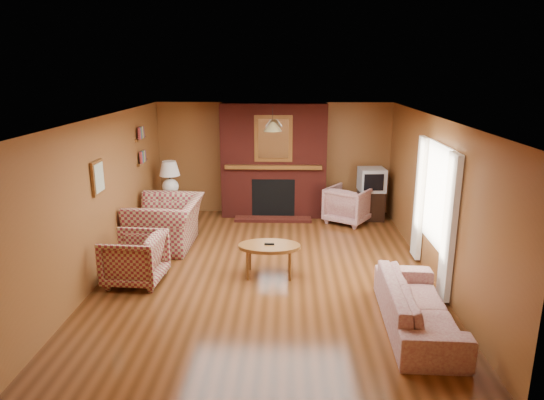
{
  "coord_description": "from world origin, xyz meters",
  "views": [
    {
      "loc": [
        0.3,
        -7.1,
        3.09
      ],
      "look_at": [
        0.04,
        0.6,
        0.99
      ],
      "focal_mm": 32.0,
      "sensor_mm": 36.0,
      "label": 1
    }
  ],
  "objects_px": {
    "floral_armchair": "(348,205)",
    "table_lamp": "(170,176)",
    "coffee_table": "(269,248)",
    "side_table": "(172,208)",
    "plaid_armchair": "(135,259)",
    "floral_sofa": "(418,306)",
    "plaid_loveseat": "(166,223)",
    "crt_tv": "(372,180)",
    "tv_stand": "(370,205)",
    "fireplace": "(274,162)"
  },
  "relations": [
    {
      "from": "plaid_armchair",
      "to": "tv_stand",
      "type": "bearing_deg",
      "value": 133.39
    },
    {
      "from": "floral_armchair",
      "to": "tv_stand",
      "type": "height_order",
      "value": "floral_armchair"
    },
    {
      "from": "side_table",
      "to": "plaid_armchair",
      "type": "bearing_deg",
      "value": -87.1
    },
    {
      "from": "side_table",
      "to": "crt_tv",
      "type": "bearing_deg",
      "value": 4.74
    },
    {
      "from": "plaid_loveseat",
      "to": "coffee_table",
      "type": "distance_m",
      "value": 2.22
    },
    {
      "from": "coffee_table",
      "to": "floral_sofa",
      "type": "bearing_deg",
      "value": -38.72
    },
    {
      "from": "side_table",
      "to": "floral_sofa",
      "type": "bearing_deg",
      "value": -45.94
    },
    {
      "from": "plaid_loveseat",
      "to": "coffee_table",
      "type": "relative_size",
      "value": 1.42
    },
    {
      "from": "plaid_loveseat",
      "to": "table_lamp",
      "type": "xyz_separation_m",
      "value": [
        -0.25,
        1.45,
        0.54
      ]
    },
    {
      "from": "floral_armchair",
      "to": "table_lamp",
      "type": "relative_size",
      "value": 1.19
    },
    {
      "from": "coffee_table",
      "to": "side_table",
      "type": "relative_size",
      "value": 1.62
    },
    {
      "from": "coffee_table",
      "to": "table_lamp",
      "type": "xyz_separation_m",
      "value": [
        -2.13,
        2.63,
        0.53
      ]
    },
    {
      "from": "crt_tv",
      "to": "plaid_armchair",
      "type": "bearing_deg",
      "value": -140.45
    },
    {
      "from": "fireplace",
      "to": "coffee_table",
      "type": "relative_size",
      "value": 2.54
    },
    {
      "from": "plaid_loveseat",
      "to": "crt_tv",
      "type": "height_order",
      "value": "crt_tv"
    },
    {
      "from": "floral_armchair",
      "to": "coffee_table",
      "type": "bearing_deg",
      "value": 93.59
    },
    {
      "from": "table_lamp",
      "to": "crt_tv",
      "type": "height_order",
      "value": "table_lamp"
    },
    {
      "from": "coffee_table",
      "to": "crt_tv",
      "type": "xyz_separation_m",
      "value": [
        2.02,
        2.98,
        0.41
      ]
    },
    {
      "from": "fireplace",
      "to": "plaid_loveseat",
      "type": "bearing_deg",
      "value": -132.99
    },
    {
      "from": "fireplace",
      "to": "coffee_table",
      "type": "distance_m",
      "value": 3.25
    },
    {
      "from": "table_lamp",
      "to": "tv_stand",
      "type": "height_order",
      "value": "table_lamp"
    },
    {
      "from": "plaid_armchair",
      "to": "floral_armchair",
      "type": "xyz_separation_m",
      "value": [
        3.5,
        3.04,
        -0.0
      ]
    },
    {
      "from": "side_table",
      "to": "crt_tv",
      "type": "relative_size",
      "value": 1.05
    },
    {
      "from": "fireplace",
      "to": "crt_tv",
      "type": "height_order",
      "value": "fireplace"
    },
    {
      "from": "floral_sofa",
      "to": "table_lamp",
      "type": "distance_m",
      "value": 5.79
    },
    {
      "from": "fireplace",
      "to": "floral_armchair",
      "type": "height_order",
      "value": "fireplace"
    },
    {
      "from": "floral_sofa",
      "to": "floral_armchair",
      "type": "xyz_separation_m",
      "value": [
        -0.35,
        4.22,
        0.09
      ]
    },
    {
      "from": "plaid_loveseat",
      "to": "floral_sofa",
      "type": "bearing_deg",
      "value": 55.65
    },
    {
      "from": "plaid_loveseat",
      "to": "coffee_table",
      "type": "bearing_deg",
      "value": 59.03
    },
    {
      "from": "floral_sofa",
      "to": "floral_armchair",
      "type": "distance_m",
      "value": 4.23
    },
    {
      "from": "fireplace",
      "to": "crt_tv",
      "type": "bearing_deg",
      "value": -5.3
    },
    {
      "from": "floral_sofa",
      "to": "table_lamp",
      "type": "height_order",
      "value": "table_lamp"
    },
    {
      "from": "side_table",
      "to": "table_lamp",
      "type": "height_order",
      "value": "table_lamp"
    },
    {
      "from": "floral_sofa",
      "to": "plaid_armchair",
      "type": "bearing_deg",
      "value": 74.93
    },
    {
      "from": "coffee_table",
      "to": "side_table",
      "type": "distance_m",
      "value": 3.39
    },
    {
      "from": "side_table",
      "to": "fireplace",
      "type": "bearing_deg",
      "value": 14.29
    },
    {
      "from": "plaid_loveseat",
      "to": "floral_armchair",
      "type": "height_order",
      "value": "plaid_loveseat"
    },
    {
      "from": "plaid_armchair",
      "to": "side_table",
      "type": "relative_size",
      "value": 1.42
    },
    {
      "from": "floral_armchair",
      "to": "side_table",
      "type": "relative_size",
      "value": 1.41
    },
    {
      "from": "plaid_armchair",
      "to": "floral_sofa",
      "type": "bearing_deg",
      "value": 76.83
    },
    {
      "from": "coffee_table",
      "to": "crt_tv",
      "type": "distance_m",
      "value": 3.62
    },
    {
      "from": "tv_stand",
      "to": "crt_tv",
      "type": "bearing_deg",
      "value": -85.91
    },
    {
      "from": "coffee_table",
      "to": "side_table",
      "type": "xyz_separation_m",
      "value": [
        -2.13,
        2.63,
        -0.15
      ]
    },
    {
      "from": "floral_sofa",
      "to": "coffee_table",
      "type": "relative_size",
      "value": 2.09
    },
    {
      "from": "floral_sofa",
      "to": "crt_tv",
      "type": "distance_m",
      "value": 4.52
    },
    {
      "from": "floral_sofa",
      "to": "tv_stand",
      "type": "bearing_deg",
      "value": -0.02
    },
    {
      "from": "plaid_loveseat",
      "to": "crt_tv",
      "type": "xyz_separation_m",
      "value": [
        3.9,
        1.79,
        0.41
      ]
    },
    {
      "from": "tv_stand",
      "to": "side_table",
      "type": "bearing_deg",
      "value": -171.09
    },
    {
      "from": "floral_sofa",
      "to": "floral_armchair",
      "type": "relative_size",
      "value": 2.4
    },
    {
      "from": "plaid_loveseat",
      "to": "coffee_table",
      "type": "height_order",
      "value": "plaid_loveseat"
    }
  ]
}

